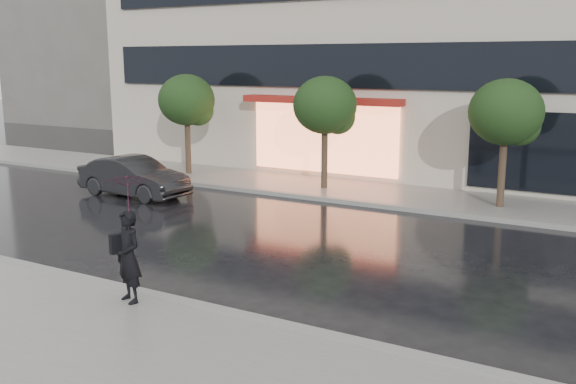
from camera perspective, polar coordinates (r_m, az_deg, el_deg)
The scene contains 11 objects.
ground at distance 12.78m, azimuth -4.94°, elevation -9.04°, with size 120.00×120.00×0.00m, color black.
sidewalk_near at distance 10.47m, azimuth -15.40°, elevation -13.91°, with size 60.00×4.50×0.12m, color slate.
sidewalk_far at distance 21.65m, azimuth 10.64°, elevation -0.42°, with size 60.00×3.50×0.12m, color slate.
curb_near at distance 12.01m, azimuth -7.70°, elevation -10.14°, with size 60.00×0.25×0.14m, color gray.
curb_far at distance 20.04m, azimuth 8.99°, elevation -1.30°, with size 60.00×0.25×0.14m, color gray.
bg_building_left at distance 49.99m, azimuth -14.87°, elevation 12.96°, with size 14.00×10.00×12.00m, color #59544F.
tree_far_west at distance 25.40m, azimuth -8.85°, elevation 7.92°, with size 2.20×2.20×3.99m.
tree_mid_west at distance 22.18m, azimuth 3.49°, elevation 7.51°, with size 2.20×2.20×3.99m.
tree_mid_east at distance 20.26m, azimuth 18.98°, elevation 6.52°, with size 2.20×2.20×3.99m.
parked_car at distance 22.13m, azimuth -13.56°, elevation 1.32°, with size 1.41×4.06×1.34m, color black.
pedestrian_with_umbrella at distance 11.92m, azimuth -14.09°, elevation -2.50°, with size 1.16×1.18×2.40m.
Camera 1 is at (6.85, -9.81, 4.50)m, focal length 40.00 mm.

